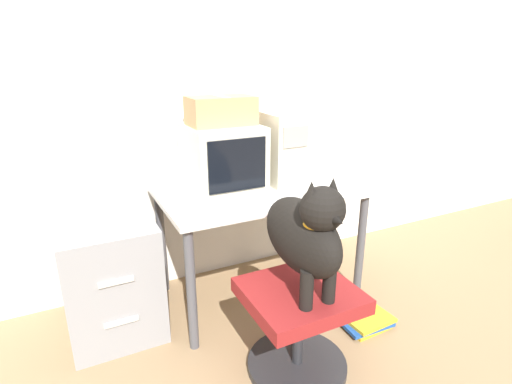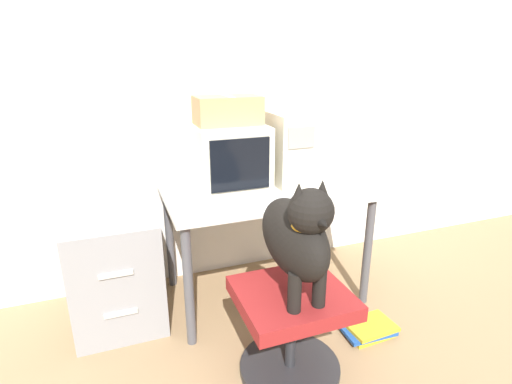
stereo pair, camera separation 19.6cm
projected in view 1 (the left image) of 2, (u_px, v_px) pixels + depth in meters
ground_plane at (287, 323)px, 2.30m from camera, size 12.00×12.00×0.00m
wall_back at (230, 82)px, 2.54m from camera, size 8.00×0.05×2.60m
desk at (260, 202)px, 2.40m from camera, size 1.18×0.72×0.72m
crt_monitor at (222, 157)px, 2.34m from camera, size 0.41×0.44×0.37m
pc_tower at (277, 146)px, 2.48m from camera, size 0.22×0.44×0.43m
keyboard at (255, 202)px, 2.11m from camera, size 0.44×0.15×0.03m
computer_mouse at (299, 192)px, 2.24m from camera, size 0.07×0.04×0.04m
office_chair at (299, 322)px, 1.89m from camera, size 0.50×0.49×0.45m
dog at (305, 233)px, 1.71m from camera, size 0.21×0.53×0.56m
filing_cabinet at (111, 276)px, 2.17m from camera, size 0.47×0.55×0.65m
cardboard_box at (221, 111)px, 2.26m from camera, size 0.37×0.23×0.16m
book_stack_floor at (367, 322)px, 2.27m from camera, size 0.29×0.20×0.06m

